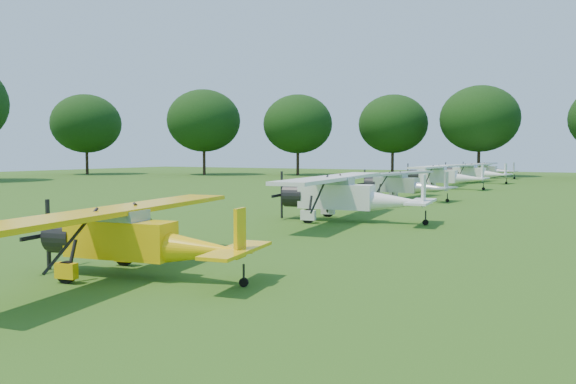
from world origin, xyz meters
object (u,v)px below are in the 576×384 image
aircraft_4 (403,183)px  aircraft_6 (474,171)px  aircraft_3 (347,193)px  golf_cart (452,173)px  aircraft_2 (135,234)px  aircraft_7 (487,169)px  aircraft_5 (443,174)px

aircraft_4 → aircraft_6: size_ratio=0.93×
aircraft_6 → aircraft_3: bearing=-78.8°
golf_cart → aircraft_4: bearing=-107.4°
aircraft_2 → golf_cart: aircraft_2 is taller
aircraft_2 → aircraft_3: size_ratio=0.84×
aircraft_7 → golf_cart: aircraft_7 is taller
aircraft_3 → aircraft_6: 39.38m
aircraft_3 → aircraft_4: size_ratio=1.14×
aircraft_4 → aircraft_5: (-0.33, 13.65, 0.13)m
aircraft_5 → aircraft_3: bearing=-83.9°
golf_cart → aircraft_7: bearing=-26.1°
aircraft_6 → aircraft_2: bearing=-79.5°
aircraft_3 → aircraft_5: aircraft_3 is taller
aircraft_2 → aircraft_5: (-1.51, 41.42, 0.18)m
aircraft_2 → aircraft_6: bearing=82.5°
aircraft_2 → aircraft_3: bearing=80.5°
golf_cart → aircraft_3: bearing=-107.7°
aircraft_3 → aircraft_7: bearing=86.4°
aircraft_4 → aircraft_7: (-0.28, 38.02, 0.03)m
aircraft_4 → aircraft_7: aircraft_7 is taller
aircraft_5 → aircraft_6: aircraft_5 is taller
aircraft_6 → golf_cart: 13.42m
aircraft_5 → aircraft_6: size_ratio=1.03×
aircraft_4 → aircraft_7: 38.02m
aircraft_3 → golf_cart: bearing=91.4°
aircraft_2 → aircraft_4: size_ratio=0.96×
aircraft_3 → aircraft_4: bearing=90.5°
aircraft_2 → aircraft_5: aircraft_5 is taller
aircraft_5 → aircraft_7: size_ratio=1.07×
aircraft_4 → aircraft_2: bearing=-79.4°
aircraft_4 → golf_cart: size_ratio=4.70×
aircraft_3 → aircraft_7: aircraft_3 is taller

